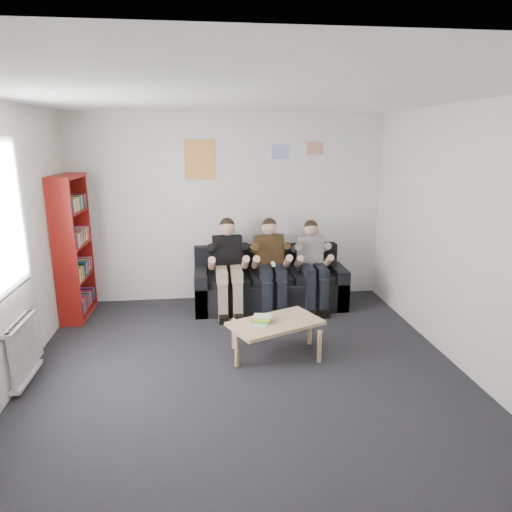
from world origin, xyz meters
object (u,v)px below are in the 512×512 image
at_px(coffee_table, 275,326).
at_px(person_right, 313,265).
at_px(person_left, 228,267).
at_px(bookshelf, 74,247).
at_px(person_middle, 271,266).
at_px(sofa, 269,285).

relative_size(coffee_table, person_right, 0.80).
relative_size(person_left, person_right, 1.05).
distance_m(bookshelf, person_middle, 2.64).
xyz_separation_m(sofa, bookshelf, (-2.62, -0.09, 0.65)).
xyz_separation_m(sofa, person_right, (0.59, -0.19, 0.32)).
height_order(bookshelf, person_middle, bookshelf).
bearing_deg(bookshelf, person_left, -1.43).
bearing_deg(coffee_table, person_left, 107.06).
bearing_deg(person_right, coffee_table, -111.98).
bearing_deg(person_middle, bookshelf, 170.83).
xyz_separation_m(bookshelf, person_left, (2.03, -0.10, -0.31)).
bearing_deg(person_right, bookshelf, -175.57).
height_order(sofa, coffee_table, sofa).
distance_m(bookshelf, person_left, 2.05).
bearing_deg(coffee_table, sofa, 84.23).
xyz_separation_m(sofa, person_left, (-0.59, -0.20, 0.35)).
xyz_separation_m(coffee_table, person_left, (-0.43, 1.39, 0.29)).
xyz_separation_m(bookshelf, person_right, (3.21, -0.10, -0.33)).
relative_size(person_left, person_middle, 1.01).
height_order(sofa, person_middle, person_middle).
distance_m(sofa, bookshelf, 2.70).
bearing_deg(person_middle, sofa, 83.07).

